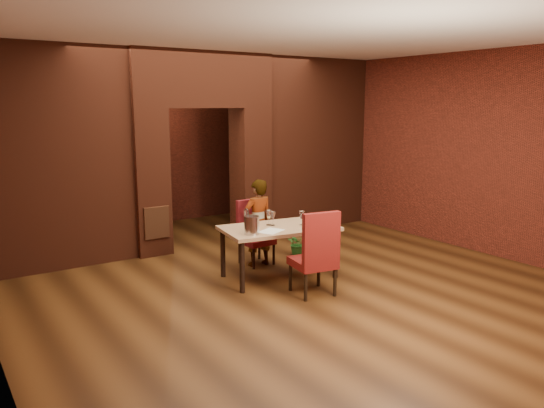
{
  "coord_description": "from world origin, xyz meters",
  "views": [
    {
      "loc": [
        -3.96,
        -5.96,
        2.38
      ],
      "look_at": [
        0.06,
        0.0,
        1.01
      ],
      "focal_mm": 35.0,
      "sensor_mm": 36.0,
      "label": 1
    }
  ],
  "objects_px": {
    "chair_far": "(256,233)",
    "chair_near": "(313,252)",
    "person_seated": "(258,223)",
    "potted_plant": "(297,243)",
    "dining_table": "(279,252)",
    "wine_glass_b": "(273,219)",
    "wine_bucket": "(252,225)",
    "wine_glass_c": "(302,218)",
    "wine_glass_a": "(269,218)",
    "water_bottle": "(246,219)"
  },
  "relations": [
    {
      "from": "chair_near",
      "to": "person_seated",
      "type": "xyz_separation_m",
      "value": [
        0.07,
        1.39,
        0.1
      ]
    },
    {
      "from": "chair_far",
      "to": "wine_bucket",
      "type": "distance_m",
      "value": 1.12
    },
    {
      "from": "chair_near",
      "to": "wine_glass_b",
      "type": "distance_m",
      "value": 0.9
    },
    {
      "from": "chair_far",
      "to": "wine_glass_a",
      "type": "bearing_deg",
      "value": -108.26
    },
    {
      "from": "wine_bucket",
      "to": "person_seated",
      "type": "bearing_deg",
      "value": 52.96
    },
    {
      "from": "chair_near",
      "to": "water_bottle",
      "type": "xyz_separation_m",
      "value": [
        -0.42,
        0.9,
        0.32
      ]
    },
    {
      "from": "water_bottle",
      "to": "dining_table",
      "type": "bearing_deg",
      "value": -18.36
    },
    {
      "from": "chair_near",
      "to": "wine_glass_c",
      "type": "xyz_separation_m",
      "value": [
        0.32,
        0.66,
        0.28
      ]
    },
    {
      "from": "person_seated",
      "to": "water_bottle",
      "type": "xyz_separation_m",
      "value": [
        -0.49,
        -0.49,
        0.21
      ]
    },
    {
      "from": "dining_table",
      "to": "water_bottle",
      "type": "height_order",
      "value": "water_bottle"
    },
    {
      "from": "chair_near",
      "to": "person_seated",
      "type": "bearing_deg",
      "value": -83.56
    },
    {
      "from": "person_seated",
      "to": "wine_bucket",
      "type": "distance_m",
      "value": 1.01
    },
    {
      "from": "wine_glass_a",
      "to": "chair_near",
      "type": "bearing_deg",
      "value": -86.31
    },
    {
      "from": "wine_glass_b",
      "to": "chair_near",
      "type": "bearing_deg",
      "value": -88.35
    },
    {
      "from": "dining_table",
      "to": "potted_plant",
      "type": "height_order",
      "value": "dining_table"
    },
    {
      "from": "chair_far",
      "to": "wine_glass_c",
      "type": "relative_size",
      "value": 4.89
    },
    {
      "from": "dining_table",
      "to": "chair_far",
      "type": "bearing_deg",
      "value": 92.68
    },
    {
      "from": "chair_near",
      "to": "wine_glass_c",
      "type": "distance_m",
      "value": 0.79
    },
    {
      "from": "chair_far",
      "to": "person_seated",
      "type": "relative_size",
      "value": 0.74
    },
    {
      "from": "water_bottle",
      "to": "potted_plant",
      "type": "xyz_separation_m",
      "value": [
        1.32,
        0.62,
        -0.68
      ]
    },
    {
      "from": "potted_plant",
      "to": "chair_near",
      "type": "bearing_deg",
      "value": -120.52
    },
    {
      "from": "chair_far",
      "to": "wine_glass_b",
      "type": "relative_size",
      "value": 4.99
    },
    {
      "from": "chair_near",
      "to": "person_seated",
      "type": "height_order",
      "value": "person_seated"
    },
    {
      "from": "wine_glass_a",
      "to": "wine_glass_c",
      "type": "distance_m",
      "value": 0.45
    },
    {
      "from": "chair_near",
      "to": "water_bottle",
      "type": "bearing_deg",
      "value": -55.59
    },
    {
      "from": "chair_far",
      "to": "chair_near",
      "type": "height_order",
      "value": "chair_near"
    },
    {
      "from": "chair_near",
      "to": "water_bottle",
      "type": "relative_size",
      "value": 3.96
    },
    {
      "from": "wine_glass_a",
      "to": "water_bottle",
      "type": "relative_size",
      "value": 0.76
    },
    {
      "from": "chair_far",
      "to": "chair_near",
      "type": "bearing_deg",
      "value": -96.83
    },
    {
      "from": "wine_glass_a",
      "to": "potted_plant",
      "type": "height_order",
      "value": "wine_glass_a"
    },
    {
      "from": "water_bottle",
      "to": "potted_plant",
      "type": "bearing_deg",
      "value": 25.31
    },
    {
      "from": "chair_near",
      "to": "potted_plant",
      "type": "relative_size",
      "value": 2.96
    },
    {
      "from": "dining_table",
      "to": "chair_far",
      "type": "xyz_separation_m",
      "value": [
        0.08,
        0.7,
        0.12
      ]
    },
    {
      "from": "person_seated",
      "to": "wine_glass_b",
      "type": "relative_size",
      "value": 6.71
    },
    {
      "from": "person_seated",
      "to": "potted_plant",
      "type": "relative_size",
      "value": 3.53
    },
    {
      "from": "person_seated",
      "to": "water_bottle",
      "type": "height_order",
      "value": "person_seated"
    },
    {
      "from": "wine_glass_a",
      "to": "wine_bucket",
      "type": "relative_size",
      "value": 0.88
    },
    {
      "from": "wine_glass_a",
      "to": "wine_glass_c",
      "type": "relative_size",
      "value": 1.06
    },
    {
      "from": "wine_glass_b",
      "to": "wine_glass_c",
      "type": "xyz_separation_m",
      "value": [
        0.35,
        -0.2,
        0.0
      ]
    },
    {
      "from": "person_seated",
      "to": "water_bottle",
      "type": "distance_m",
      "value": 0.73
    },
    {
      "from": "potted_plant",
      "to": "chair_far",
      "type": "bearing_deg",
      "value": -175.1
    },
    {
      "from": "wine_glass_b",
      "to": "wine_bucket",
      "type": "relative_size",
      "value": 0.81
    },
    {
      "from": "wine_glass_a",
      "to": "wine_glass_b",
      "type": "relative_size",
      "value": 1.09
    },
    {
      "from": "dining_table",
      "to": "wine_glass_b",
      "type": "relative_size",
      "value": 7.99
    },
    {
      "from": "wine_glass_c",
      "to": "water_bottle",
      "type": "relative_size",
      "value": 0.71
    },
    {
      "from": "chair_far",
      "to": "water_bottle",
      "type": "distance_m",
      "value": 0.84
    },
    {
      "from": "chair_far",
      "to": "potted_plant",
      "type": "xyz_separation_m",
      "value": [
        0.81,
        0.07,
        -0.3
      ]
    },
    {
      "from": "dining_table",
      "to": "water_bottle",
      "type": "distance_m",
      "value": 0.68
    },
    {
      "from": "wine_glass_b",
      "to": "wine_bucket",
      "type": "bearing_deg",
      "value": -152.62
    },
    {
      "from": "person_seated",
      "to": "wine_bucket",
      "type": "height_order",
      "value": "person_seated"
    }
  ]
}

